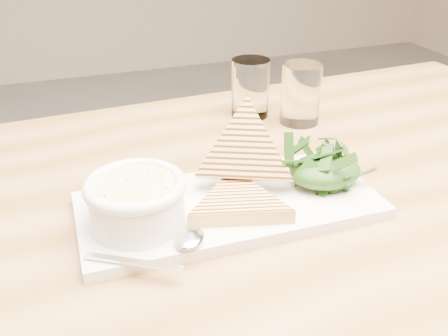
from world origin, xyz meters
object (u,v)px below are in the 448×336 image
object	(u,v)px
glass_near	(250,88)
table_top	(297,210)
platter	(230,205)
soup_bowl	(137,207)
glass_far	(301,94)

from	to	relation	value
glass_near	table_top	bearing A→B (deg)	-99.97
table_top	platter	bearing A→B (deg)	178.29
table_top	soup_bowl	distance (m)	0.22
platter	glass_far	distance (m)	0.31
soup_bowl	glass_far	world-z (taller)	glass_far
table_top	platter	size ratio (longest dim) A/B	3.34
platter	soup_bowl	xyz separation A→B (m)	(-0.12, -0.01, 0.03)
platter	glass_near	bearing A→B (deg)	62.63
platter	glass_near	xyz separation A→B (m)	(0.14, 0.28, 0.04)
soup_bowl	glass_far	xyz separation A→B (m)	(0.33, 0.23, 0.02)
soup_bowl	glass_far	size ratio (longest dim) A/B	1.05
table_top	glass_far	bearing A→B (deg)	62.24
glass_near	glass_far	xyz separation A→B (m)	(0.07, -0.06, 0.00)
platter	glass_far	bearing A→B (deg)	46.10
soup_bowl	glass_near	world-z (taller)	glass_near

